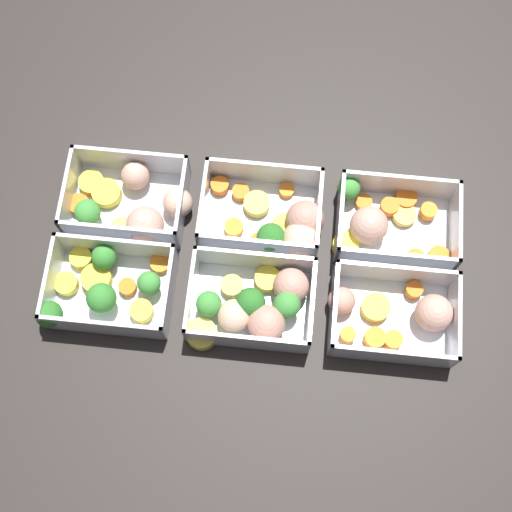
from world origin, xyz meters
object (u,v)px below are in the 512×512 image
container_near_center (279,221)px  container_far_right (105,288)px  container_far_left (396,314)px  container_near_right (132,204)px  container_far_center (256,305)px  container_near_left (385,223)px

container_near_center → container_far_right: (0.21, 0.11, -0.00)m
container_far_left → container_near_right: bearing=-17.9°
container_near_right → container_far_right: same height
container_near_center → container_near_right: size_ratio=0.94×
container_near_center → container_far_right: 0.24m
container_far_center → container_far_right: same height
container_near_left → container_far_left: 0.13m
container_far_left → container_far_center: bearing=2.5°
container_far_right → container_near_center: bearing=-152.1°
container_near_left → container_near_right: bearing=1.3°
container_far_right → container_far_left: bearing=-179.5°
container_near_center → container_far_right: size_ratio=1.01×
container_near_right → container_near_left: bearing=-178.7°
container_near_center → container_near_right: bearing=-1.7°
container_near_right → container_near_center: bearing=178.3°
container_near_center → container_far_left: size_ratio=1.00×
container_far_center → container_near_right: bearing=-34.5°
container_near_left → container_near_center: 0.14m
container_near_left → container_far_center: (0.16, 0.13, 0.00)m
container_near_center → container_far_center: (0.02, 0.12, 0.00)m
container_far_left → container_far_right: size_ratio=1.01×
container_near_left → container_far_left: bearing=99.1°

